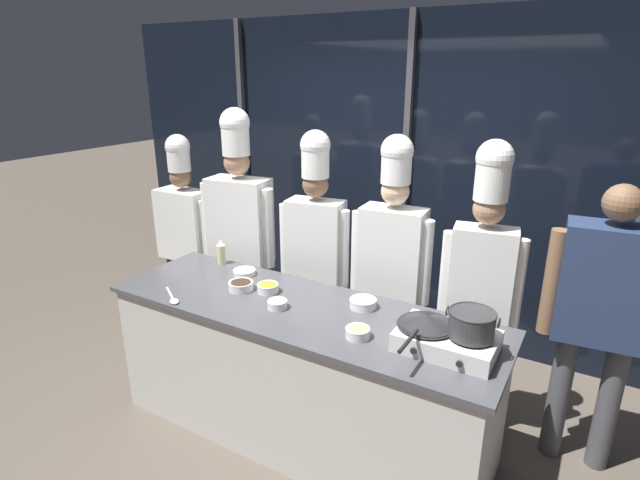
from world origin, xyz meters
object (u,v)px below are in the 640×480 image
squeeze_bottle_oil (221,252)px  person_guest (602,306)px  chef_pastry (392,253)px  chef_sous (240,222)px  prep_bowl_mushrooms (358,332)px  frying_pan (426,321)px  chef_line (315,240)px  chef_apprentice (482,269)px  prep_bowl_shrimp (277,304)px  prep_bowl_chicken (244,272)px  prep_bowl_carrots (268,287)px  serving_spoon_slotted (173,299)px  stock_pot (472,323)px  prep_bowl_soy_glaze (241,285)px  chef_head (185,227)px  portable_stove (447,340)px  prep_bowl_bean_sprouts (363,302)px

squeeze_bottle_oil → person_guest: size_ratio=0.11×
chef_pastry → person_guest: size_ratio=1.10×
person_guest → chef_sous: bearing=-4.5°
prep_bowl_mushrooms → person_guest: bearing=35.9°
frying_pan → chef_line: chef_line is taller
chef_line → chef_apprentice: (1.19, -0.05, 0.04)m
prep_bowl_shrimp → prep_bowl_chicken: (-0.49, 0.30, -0.01)m
prep_bowl_carrots → chef_pastry: 0.86m
prep_bowl_chicken → serving_spoon_slotted: 0.56m
squeeze_bottle_oil → chef_sous: 0.35m
squeeze_bottle_oil → stock_pot: bearing=-9.9°
prep_bowl_soy_glaze → chef_sous: 0.79m
prep_bowl_chicken → serving_spoon_slotted: (-0.12, -0.54, -0.01)m
frying_pan → squeeze_bottle_oil: 1.69m
chef_head → chef_apprentice: bearing=177.5°
prep_bowl_chicken → chef_line: 0.56m
stock_pot → chef_line: bearing=152.4°
chef_pastry → chef_apprentice: chef_apprentice is taller
portable_stove → prep_bowl_shrimp: 1.01m
prep_bowl_soy_glaze → person_guest: bearing=17.5°
prep_bowl_bean_sprouts → serving_spoon_slotted: size_ratio=0.65×
frying_pan → prep_bowl_shrimp: size_ratio=4.36×
prep_bowl_carrots → chef_sous: 0.87m
chef_head → person_guest: chef_head is taller
prep_bowl_shrimp → chef_sous: (-0.83, 0.69, 0.20)m
prep_bowl_chicken → chef_apprentice: (1.51, 0.37, 0.20)m
squeeze_bottle_oil → prep_bowl_chicken: 0.29m
squeeze_bottle_oil → person_guest: 2.45m
prep_bowl_soy_glaze → serving_spoon_slotted: size_ratio=0.64×
frying_pan → prep_bowl_soy_glaze: bearing=177.9°
portable_stove → prep_bowl_carrots: size_ratio=3.56×
prep_bowl_mushrooms → chef_line: chef_line is taller
prep_bowl_chicken → chef_line: size_ratio=0.08×
prep_bowl_soy_glaze → chef_line: chef_line is taller
stock_pot → prep_bowl_mushrooms: size_ratio=1.93×
prep_bowl_soy_glaze → chef_apprentice: size_ratio=0.08×
prep_bowl_shrimp → chef_head: (-1.44, 0.69, 0.06)m
portable_stove → frying_pan: (-0.11, -0.00, 0.08)m
prep_bowl_mushrooms → chef_apprentice: size_ratio=0.07×
prep_bowl_mushrooms → chef_sous: chef_sous is taller
prep_bowl_shrimp → chef_line: (-0.17, 0.73, 0.15)m
squeeze_bottle_oil → chef_apprentice: size_ratio=0.10×
portable_stove → prep_bowl_soy_glaze: 1.36m
prep_bowl_bean_sprouts → chef_line: (-0.61, 0.46, 0.15)m
serving_spoon_slotted → chef_sous: 0.98m
chef_line → chef_apprentice: chef_apprentice is taller
person_guest → chef_line: bearing=-5.4°
stock_pot → person_guest: 0.87m
prep_bowl_bean_sprouts → prep_bowl_chicken: 0.93m
frying_pan → portable_stove: bearing=2.0°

